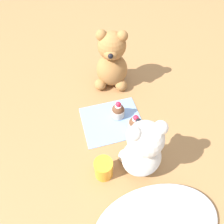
{
  "coord_description": "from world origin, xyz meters",
  "views": [
    {
      "loc": [
        0.13,
        0.45,
        0.65
      ],
      "look_at": [
        0.0,
        0.0,
        0.06
      ],
      "focal_mm": 35.0,
      "sensor_mm": 36.0,
      "label": 1
    }
  ],
  "objects_px": {
    "cupcake_near_cream_bear": "(135,124)",
    "cupcake_near_tan_bear": "(118,111)",
    "teddy_bear_tan": "(112,62)",
    "teddy_bear_cream": "(142,150)",
    "juice_glass": "(104,169)"
  },
  "relations": [
    {
      "from": "teddy_bear_tan",
      "to": "juice_glass",
      "type": "height_order",
      "value": "teddy_bear_tan"
    },
    {
      "from": "cupcake_near_cream_bear",
      "to": "cupcake_near_tan_bear",
      "type": "relative_size",
      "value": 0.98
    },
    {
      "from": "teddy_bear_tan",
      "to": "cupcake_near_tan_bear",
      "type": "distance_m",
      "value": 0.19
    },
    {
      "from": "cupcake_near_tan_bear",
      "to": "juice_glass",
      "type": "relative_size",
      "value": 1.01
    },
    {
      "from": "cupcake_near_cream_bear",
      "to": "cupcake_near_tan_bear",
      "type": "height_order",
      "value": "cupcake_near_tan_bear"
    },
    {
      "from": "teddy_bear_cream",
      "to": "juice_glass",
      "type": "relative_size",
      "value": 3.16
    },
    {
      "from": "teddy_bear_tan",
      "to": "cupcake_near_cream_bear",
      "type": "distance_m",
      "value": 0.26
    },
    {
      "from": "teddy_bear_tan",
      "to": "cupcake_near_cream_bear",
      "type": "xyz_separation_m",
      "value": [
        -0.01,
        0.25,
        -0.08
      ]
    },
    {
      "from": "teddy_bear_cream",
      "to": "cupcake_near_tan_bear",
      "type": "bearing_deg",
      "value": -87.07
    },
    {
      "from": "teddy_bear_cream",
      "to": "cupcake_near_tan_bear",
      "type": "relative_size",
      "value": 3.13
    },
    {
      "from": "teddy_bear_cream",
      "to": "cupcake_near_tan_bear",
      "type": "xyz_separation_m",
      "value": [
        0.01,
        -0.21,
        -0.07
      ]
    },
    {
      "from": "cupcake_near_tan_bear",
      "to": "teddy_bear_tan",
      "type": "bearing_deg",
      "value": -98.42
    },
    {
      "from": "teddy_bear_cream",
      "to": "teddy_bear_tan",
      "type": "height_order",
      "value": "teddy_bear_tan"
    },
    {
      "from": "cupcake_near_tan_bear",
      "to": "cupcake_near_cream_bear",
      "type": "bearing_deg",
      "value": 119.37
    },
    {
      "from": "teddy_bear_tan",
      "to": "cupcake_near_tan_bear",
      "type": "bearing_deg",
      "value": -78.51
    }
  ]
}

